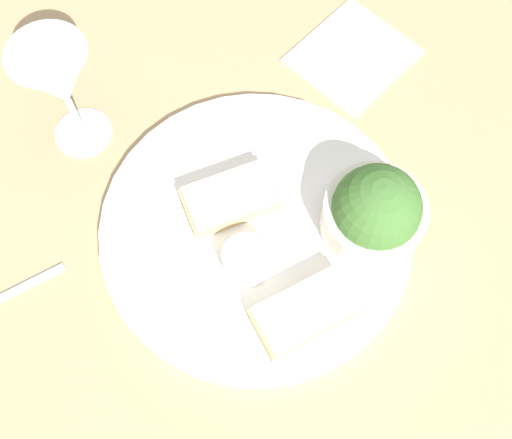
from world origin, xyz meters
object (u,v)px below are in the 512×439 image
Objects in this scene: sauce_ramekin at (247,259)px; cheese_toast_far at (304,312)px; salad_bowl at (375,212)px; wine_glass at (58,82)px; napkin at (353,55)px; cheese_toast_near at (230,198)px.

sauce_ramekin reaches higher than cheese_toast_far.
wine_glass reaches higher than salad_bowl.
salad_bowl is 0.24m from napkin.
cheese_toast_far is (0.02, 0.08, -0.00)m from sauce_ramekin.
cheese_toast_near is at bearing -68.50° from salad_bowl.
napkin is at bearing -147.87° from salad_bowl.
napkin is (-0.20, -0.13, -0.05)m from salad_bowl.
cheese_toast_near is 0.15m from cheese_toast_far.
wine_glass is 0.37m from napkin.
sauce_ramekin reaches higher than cheese_toast_near.
napkin is at bearing 175.73° from cheese_toast_near.
wine_glass reaches higher than cheese_toast_far.
wine_glass is at bearing -39.53° from napkin.
salad_bowl is at bearing 101.03° from wine_glass.
salad_bowl is at bearing 139.89° from sauce_ramekin.
cheese_toast_far is 0.35m from wine_glass.
salad_bowl is 0.96× the size of cheese_toast_near.
wine_glass is (-0.06, -0.34, 0.08)m from cheese_toast_far.
cheese_toast_far is 0.75× the size of napkin.
cheese_toast_near reaches higher than napkin.
salad_bowl is at bearing 32.13° from napkin.
cheese_toast_near is at bearing 92.98° from wine_glass.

